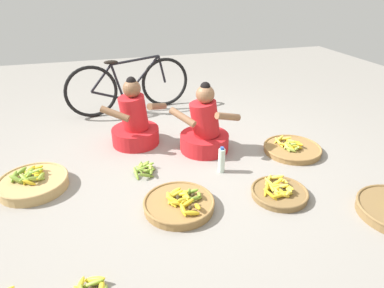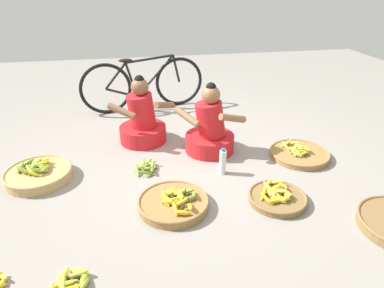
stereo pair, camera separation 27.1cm
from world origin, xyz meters
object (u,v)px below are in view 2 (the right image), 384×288
Objects in this scene: vendor_woman_behind at (142,121)px; loose_bananas_near_vendor at (147,167)px; vendor_woman_front at (210,130)px; loose_bananas_back_center at (71,285)px; bicycle_leaning at (143,84)px; banana_basket_back_left at (174,203)px; banana_basket_mid_right at (277,197)px; banana_basket_front_right at (299,153)px; banana_basket_mid_left at (38,174)px; water_bottle at (223,162)px.

vendor_woman_behind is 2.73× the size of loose_bananas_near_vendor.
loose_bananas_back_center is (-1.23, -1.59, -0.21)m from vendor_woman_front.
bicycle_leaning is 2.33m from banana_basket_back_left.
banana_basket_front_right is at bearing 51.91° from banana_basket_mid_right.
bicycle_leaning is 3.47× the size of banana_basket_mid_right.
vendor_woman_behind is at bearing 127.41° from banana_basket_mid_right.
vendor_woman_front is at bearing 52.27° from loose_bananas_back_center.
banana_basket_mid_left reaches higher than loose_bananas_near_vendor.
banana_basket_mid_left is at bearing 179.54° from loose_bananas_near_vendor.
vendor_woman_behind is 1.31m from banana_basket_back_left.
banana_basket_back_left reaches higher than banana_basket_front_right.
vendor_woman_front is at bearing 109.43° from banana_basket_mid_right.
loose_bananas_back_center is at bearing -127.73° from vendor_woman_front.
bicycle_leaning is at bearing 113.78° from vendor_woman_front.
vendor_woman_behind is 1.04m from bicycle_leaning.
banana_basket_back_left is at bearing -140.09° from water_bottle.
vendor_woman_behind reaches higher than banana_basket_mid_left.
banana_basket_mid_right is at bearing 20.72° from loose_bananas_back_center.
vendor_woman_behind is at bearing -94.14° from bicycle_leaning.
water_bottle reaches higher than loose_bananas_back_center.
water_bottle is at bearing 123.01° from banana_basket_mid_right.
loose_bananas_back_center is (-0.62, -2.98, -0.33)m from bicycle_leaning.
loose_bananas_near_vendor is (-0.69, -0.28, -0.21)m from vendor_woman_front.
bicycle_leaning is 6.03× the size of loose_bananas_near_vendor.
banana_basket_back_left reaches higher than loose_bananas_near_vendor.
banana_basket_front_right is 0.89m from water_bottle.
vendor_woman_behind is 1.26× the size of banana_basket_front_right.
loose_bananas_near_vendor is (-1.58, 0.03, -0.01)m from banana_basket_front_right.
bicycle_leaning is (0.07, 1.03, 0.12)m from vendor_woman_behind.
banana_basket_mid_left is 2.57m from banana_basket_front_right.
banana_basket_mid_left is 0.99m from loose_bananas_near_vendor.
loose_bananas_near_vendor is (0.54, 1.31, 0.00)m from loose_bananas_back_center.
vendor_woman_front is 2.69× the size of loose_bananas_near_vendor.
banana_basket_mid_right is (1.04, -1.36, -0.20)m from vendor_woman_behind.
banana_basket_mid_right is (-0.54, -0.68, 0.00)m from banana_basket_front_right.
banana_basket_mid_right is 1.69m from loose_bananas_back_center.
loose_bananas_back_center is at bearing -105.56° from vendor_woman_behind.
vendor_woman_front is at bearing 60.86° from banana_basket_back_left.
banana_basket_mid_right is (0.35, -0.99, -0.20)m from vendor_woman_front.
loose_bananas_near_vendor is (-1.04, 0.71, -0.01)m from banana_basket_mid_right.
banana_basket_back_left is 2.08× the size of loose_bananas_near_vendor.
loose_bananas_back_center is (-0.54, -1.96, -0.21)m from vendor_woman_behind.
vendor_woman_front is at bearing -66.22° from bicycle_leaning.
banana_basket_mid_right is at bearing -56.99° from water_bottle.
vendor_woman_front is 2.02m from loose_bananas_back_center.
banana_basket_back_left is at bearing 43.07° from loose_bananas_back_center.
banana_basket_mid_right is at bearing -19.46° from banana_basket_mid_left.
banana_basket_back_left is 0.98m from loose_bananas_back_center.
banana_basket_back_left is at bearing -82.24° from vendor_woman_behind.
banana_basket_front_right is at bearing 31.18° from loose_bananas_back_center.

